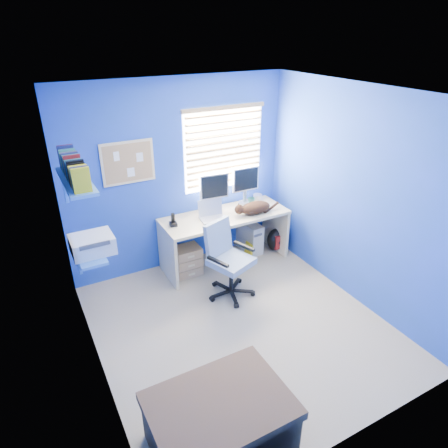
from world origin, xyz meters
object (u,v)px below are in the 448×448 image
laptop (213,212)px  tower_pc (250,237)px  desk (225,239)px  office_chair (228,269)px  cat (255,208)px

laptop → tower_pc: bearing=22.1°
desk → laptop: 0.52m
tower_pc → office_chair: 1.12m
desk → office_chair: size_ratio=1.83×
desk → laptop: laptop is taller
cat → office_chair: bearing=-136.4°
tower_pc → desk: bearing=-169.8°
desk → tower_pc: desk is taller
desk → tower_pc: bearing=14.5°
cat → office_chair: office_chair is taller
cat → tower_pc: cat is taller
desk → office_chair: (-0.31, -0.66, -0.02)m
desk → tower_pc: 0.52m
cat → tower_pc: (0.10, 0.27, -0.59)m
tower_pc → cat: bearing=-113.9°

